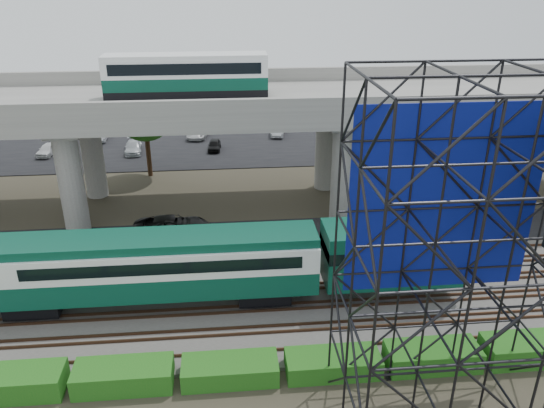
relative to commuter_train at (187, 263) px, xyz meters
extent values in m
plane|color=#474233|center=(1.24, -2.00, -2.88)|extent=(140.00, 140.00, 0.00)
cube|color=slate|center=(1.24, 0.00, -2.78)|extent=(90.00, 12.00, 0.20)
cube|color=black|center=(1.24, 8.50, -2.84)|extent=(90.00, 5.00, 0.08)
cube|color=black|center=(1.24, 32.00, -2.84)|extent=(90.00, 18.00, 0.08)
cube|color=#485D77|center=(1.24, 54.00, -2.87)|extent=(140.00, 40.00, 0.03)
cube|color=#472D1E|center=(1.24, -4.72, -2.60)|extent=(90.00, 0.08, 0.16)
cube|color=#472D1E|center=(1.24, -3.28, -2.60)|extent=(90.00, 0.08, 0.16)
cube|color=#472D1E|center=(1.24, -2.72, -2.60)|extent=(90.00, 0.08, 0.16)
cube|color=#472D1E|center=(1.24, -1.28, -2.60)|extent=(90.00, 0.08, 0.16)
cube|color=#472D1E|center=(1.24, -0.72, -2.60)|extent=(90.00, 0.08, 0.16)
cube|color=#472D1E|center=(1.24, 0.72, -2.60)|extent=(90.00, 0.08, 0.16)
cube|color=#472D1E|center=(1.24, 1.28, -2.60)|extent=(90.00, 0.08, 0.16)
cube|color=#472D1E|center=(1.24, 2.72, -2.60)|extent=(90.00, 0.08, 0.16)
cube|color=#472D1E|center=(1.24, 3.28, -2.60)|extent=(90.00, 0.08, 0.16)
cube|color=#472D1E|center=(1.24, 4.72, -2.60)|extent=(90.00, 0.08, 0.16)
cube|color=black|center=(-8.62, 0.00, -2.07)|extent=(3.00, 2.20, 0.90)
cube|color=black|center=(4.38, 0.00, -2.07)|extent=(3.00, 2.20, 0.90)
cube|color=#094432|center=(-2.12, 0.00, -0.92)|extent=(19.00, 3.00, 1.40)
cube|color=white|center=(-2.12, 0.00, 0.53)|extent=(19.00, 3.00, 1.50)
cube|color=#094432|center=(-2.12, 0.00, 1.53)|extent=(19.00, 2.60, 0.50)
cube|color=black|center=(-1.12, 0.00, 0.58)|extent=(15.00, 3.06, 0.70)
cube|color=#094432|center=(11.88, 0.00, 0.08)|extent=(8.00, 3.00, 3.40)
cube|color=#9E9B93|center=(1.24, 14.00, 5.72)|extent=(80.00, 12.00, 1.20)
cube|color=#9E9B93|center=(1.24, 8.25, 6.87)|extent=(80.00, 0.50, 1.10)
cube|color=#9E9B93|center=(1.24, 19.75, 6.87)|extent=(80.00, 0.50, 1.10)
cylinder|color=#9E9B93|center=(-8.76, 10.50, 1.12)|extent=(1.80, 1.80, 8.00)
cylinder|color=#9E9B93|center=(-8.76, 17.50, 1.12)|extent=(1.80, 1.80, 8.00)
cube|color=#9E9B93|center=(-8.76, 14.00, 4.82)|extent=(2.40, 9.00, 0.60)
cylinder|color=#9E9B93|center=(11.24, 10.50, 1.12)|extent=(1.80, 1.80, 8.00)
cylinder|color=#9E9B93|center=(11.24, 17.50, 1.12)|extent=(1.80, 1.80, 8.00)
cube|color=#9E9B93|center=(11.24, 14.00, 4.82)|extent=(2.40, 9.00, 0.60)
cylinder|color=#9E9B93|center=(29.24, 17.50, 1.12)|extent=(1.80, 1.80, 8.00)
cube|color=black|center=(-0.22, 14.00, 6.67)|extent=(12.00, 2.50, 0.70)
cube|color=#094432|center=(-0.22, 14.00, 7.47)|extent=(12.00, 2.50, 0.90)
cube|color=white|center=(-0.22, 14.00, 8.57)|extent=(12.00, 2.50, 1.30)
cube|color=black|center=(-0.22, 14.00, 8.62)|extent=(11.00, 2.56, 0.80)
cube|color=white|center=(-0.22, 14.00, 9.37)|extent=(12.00, 2.40, 0.30)
cube|color=navy|center=(11.39, -6.95, 6.42)|extent=(8.10, 0.08, 8.25)
cube|color=#145613|center=(-7.76, -6.30, -2.28)|extent=(4.60, 1.80, 1.20)
cube|color=#145613|center=(-2.76, -6.30, -2.31)|extent=(4.60, 1.80, 1.15)
cube|color=#145613|center=(2.24, -6.30, -2.37)|extent=(4.60, 1.80, 1.03)
cube|color=#145613|center=(7.24, -6.30, -2.38)|extent=(4.60, 1.80, 1.01)
cube|color=#145613|center=(12.24, -6.30, -2.32)|extent=(4.60, 1.80, 1.12)
cube|color=#145613|center=(17.24, -6.30, -2.28)|extent=(4.60, 1.80, 1.20)
cylinder|color=#382314|center=(15.24, 10.50, -0.48)|extent=(0.44, 0.44, 4.80)
ellipsoid|color=#145613|center=(15.24, 10.50, 2.72)|extent=(4.94, 4.94, 4.18)
cylinder|color=#382314|center=(-4.76, 22.00, -0.48)|extent=(0.44, 0.44, 4.80)
ellipsoid|color=#145613|center=(-4.76, 22.00, 2.72)|extent=(4.94, 4.94, 4.18)
imported|color=black|center=(-1.62, 8.80, -2.02)|extent=(5.71, 2.78, 1.56)
imported|color=silver|center=(-16.18, 29.00, -2.20)|extent=(1.98, 3.74, 1.21)
imported|color=#A6A7AD|center=(-11.65, 34.00, -2.17)|extent=(1.44, 3.84, 1.25)
imported|color=#B2B6BA|center=(-7.31, 29.00, -2.21)|extent=(2.03, 4.23, 1.19)
imported|color=silver|center=(-0.58, 34.00, -2.18)|extent=(2.82, 4.76, 1.24)
imported|color=black|center=(1.32, 29.00, -2.26)|extent=(1.51, 3.29, 1.09)
imported|color=#ADB1B5|center=(8.78, 34.00, -2.15)|extent=(2.10, 4.17, 1.31)
imported|color=silver|center=(15.11, 29.00, -2.26)|extent=(2.39, 4.02, 1.09)
imported|color=#ABACB3|center=(19.99, 34.00, -2.17)|extent=(2.17, 4.59, 1.26)
camera|label=1|loc=(2.37, -26.34, 15.24)|focal=35.00mm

